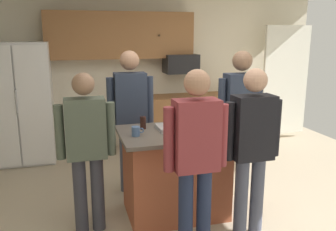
{
  "coord_description": "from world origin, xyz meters",
  "views": [
    {
      "loc": [
        -1.24,
        -3.36,
        1.96
      ],
      "look_at": [
        -0.2,
        0.44,
        1.05
      ],
      "focal_mm": 38.12,
      "sensor_mm": 36.0,
      "label": 1
    }
  ],
  "objects": [
    {
      "name": "mug_blue_stoneware",
      "position": [
        -0.63,
        0.07,
        0.99
      ],
      "size": [
        0.13,
        0.08,
        0.1
      ],
      "color": "#4C6B99",
      "rests_on": "kitchen_island"
    },
    {
      "name": "refrigerator",
      "position": [
        -2.0,
        2.38,
        0.92
      ],
      "size": [
        0.95,
        0.76,
        1.84
      ],
      "color": "white",
      "rests_on": "ground"
    },
    {
      "name": "person_guest_left",
      "position": [
        0.69,
        0.41,
        1.03
      ],
      "size": [
        0.57,
        0.23,
        1.77
      ],
      "rotation": [
        0.0,
        0.0,
        -2.84
      ],
      "color": "tan",
      "rests_on": "ground"
    },
    {
      "name": "person_guest_by_door",
      "position": [
        -0.55,
        0.86,
        1.03
      ],
      "size": [
        0.57,
        0.23,
        1.76
      ],
      "rotation": [
        0.0,
        0.0,
        -1.11
      ],
      "color": "#4C5166",
      "rests_on": "ground"
    },
    {
      "name": "person_guest_right",
      "position": [
        -1.13,
        0.02,
        0.92
      ],
      "size": [
        0.57,
        0.22,
        1.61
      ],
      "rotation": [
        0.0,
        0.0,
        0.12
      ],
      "color": "#383842",
      "rests_on": "ground"
    },
    {
      "name": "kitchen_island",
      "position": [
        -0.2,
        0.14,
        0.48
      ],
      "size": [
        1.19,
        0.86,
        0.94
      ],
      "color": "#AD5638",
      "rests_on": "ground"
    },
    {
      "name": "person_elder_center",
      "position": [
        0.37,
        -0.49,
        0.96
      ],
      "size": [
        0.57,
        0.22,
        1.66
      ],
      "rotation": [
        0.0,
        0.0,
        2.3
      ],
      "color": "#4C5166",
      "rests_on": "ground"
    },
    {
      "name": "glass_short_whisky",
      "position": [
        -0.07,
        -0.05,
        1.01
      ],
      "size": [
        0.07,
        0.07,
        0.14
      ],
      "color": "black",
      "rests_on": "kitchen_island"
    },
    {
      "name": "microwave_over_range",
      "position": [
        0.6,
        2.5,
        1.45
      ],
      "size": [
        0.56,
        0.4,
        0.32
      ],
      "primitive_type": "cube",
      "color": "black"
    },
    {
      "name": "serving_tray",
      "position": [
        -0.15,
        0.22,
        0.97
      ],
      "size": [
        0.44,
        0.3,
        0.04
      ],
      "color": "#B7B7BC",
      "rests_on": "kitchen_island"
    },
    {
      "name": "floor",
      "position": [
        0.0,
        0.0,
        0.0
      ],
      "size": [
        7.04,
        7.04,
        0.0
      ],
      "primitive_type": "plane",
      "color": "#B7A88E",
      "rests_on": "ground"
    },
    {
      "name": "tumbler_amber",
      "position": [
        -0.51,
        0.33,
        1.01
      ],
      "size": [
        0.06,
        0.06,
        0.14
      ],
      "color": "black",
      "rests_on": "kitchen_island"
    },
    {
      "name": "french_door_window_panel",
      "position": [
        2.6,
        2.4,
        1.1
      ],
      "size": [
        0.9,
        0.06,
        2.0
      ],
      "primitive_type": "cube",
      "color": "white",
      "rests_on": "ground"
    },
    {
      "name": "person_host_foreground",
      "position": [
        -0.25,
        -0.64,
        0.97
      ],
      "size": [
        0.57,
        0.22,
        1.68
      ],
      "rotation": [
        0.0,
        0.0,
        1.51
      ],
      "color": "#232D4C",
      "rests_on": "ground"
    },
    {
      "name": "cabinet_run_lower",
      "position": [
        0.6,
        2.48,
        0.45
      ],
      "size": [
        1.8,
        0.63,
        0.9
      ],
      "color": "#936038",
      "rests_on": "ground"
    },
    {
      "name": "cabinet_run_upper",
      "position": [
        -0.4,
        2.6,
        1.93
      ],
      "size": [
        2.4,
        0.38,
        0.75
      ],
      "color": "#936038"
    },
    {
      "name": "back_wall",
      "position": [
        0.0,
        2.8,
        1.3
      ],
      "size": [
        6.4,
        0.1,
        2.6
      ],
      "primitive_type": "cube",
      "color": "beige",
      "rests_on": "ground"
    }
  ]
}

